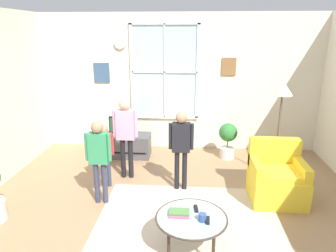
{
  "coord_description": "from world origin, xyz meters",
  "views": [
    {
      "loc": [
        0.22,
        -3.66,
        2.41
      ],
      "look_at": [
        -0.12,
        0.99,
        0.98
      ],
      "focal_mm": 32.99,
      "sensor_mm": 36.0,
      "label": 1
    }
  ],
  "objects": [
    {
      "name": "cup",
      "position": [
        0.38,
        -0.74,
        0.48
      ],
      "size": [
        0.09,
        0.09,
        0.09
      ],
      "primitive_type": "cylinder",
      "color": "#334C8C",
      "rests_on": "coffee_table"
    },
    {
      "name": "tv_stand",
      "position": [
        -1.1,
        2.05,
        0.22
      ],
      "size": [
        1.07,
        0.48,
        0.45
      ],
      "color": "#4C4C51",
      "rests_on": "ground_plane"
    },
    {
      "name": "person_black_shirt",
      "position": [
        0.1,
        0.77,
        0.8
      ],
      "size": [
        0.38,
        0.17,
        1.27
      ],
      "color": "black",
      "rests_on": "ground_plane"
    },
    {
      "name": "coffee_table",
      "position": [
        0.27,
        -0.68,
        0.41
      ],
      "size": [
        0.81,
        0.81,
        0.44
      ],
      "color": "#99B2B7",
      "rests_on": "ground_plane"
    },
    {
      "name": "person_red_shirt",
      "position": [
        -1.11,
        0.78,
        0.65
      ],
      "size": [
        0.31,
        0.14,
        1.04
      ],
      "color": "#333851",
      "rests_on": "ground_plane"
    },
    {
      "name": "remote_near_cup",
      "position": [
        0.44,
        -0.74,
        0.45
      ],
      "size": [
        0.05,
        0.14,
        0.02
      ],
      "primitive_type": "cube",
      "rotation": [
        0.0,
        0.0,
        -0.05
      ],
      "color": "black",
      "rests_on": "coffee_table"
    },
    {
      "name": "television",
      "position": [
        -1.1,
        2.05,
        0.64
      ],
      "size": [
        0.52,
        0.08,
        0.37
      ],
      "color": "#4C4C4C",
      "rests_on": "tv_stand"
    },
    {
      "name": "floor_lamp",
      "position": [
        1.69,
        1.3,
        1.39
      ],
      "size": [
        0.32,
        0.32,
        1.66
      ],
      "color": "black",
      "rests_on": "ground_plane"
    },
    {
      "name": "person_green_shirt",
      "position": [
        -1.04,
        0.28,
        0.78
      ],
      "size": [
        0.37,
        0.17,
        1.24
      ],
      "color": "#333851",
      "rests_on": "ground_plane"
    },
    {
      "name": "potted_plant_by_window",
      "position": [
        0.97,
        2.1,
        0.42
      ],
      "size": [
        0.36,
        0.36,
        0.71
      ],
      "color": "silver",
      "rests_on": "ground_plane"
    },
    {
      "name": "ground_plane",
      "position": [
        0.0,
        0.0,
        -0.01
      ],
      "size": [
        6.27,
        5.89,
        0.02
      ],
      "primitive_type": "cube",
      "color": "#9E7A56"
    },
    {
      "name": "book_stack",
      "position": [
        0.13,
        -0.63,
        0.46
      ],
      "size": [
        0.23,
        0.19,
        0.04
      ],
      "color": "#AC5783",
      "rests_on": "coffee_table"
    },
    {
      "name": "back_wall",
      "position": [
        -0.02,
        2.7,
        1.4
      ],
      "size": [
        5.67,
        0.17,
        2.78
      ],
      "color": "silver",
      "rests_on": "ground_plane"
    },
    {
      "name": "area_rug",
      "position": [
        0.24,
        -0.27,
        0.0
      ],
      "size": [
        2.43,
        2.22,
        0.01
      ],
      "primitive_type": "cube",
      "color": "#C6B29E",
      "rests_on": "ground_plane"
    },
    {
      "name": "armchair",
      "position": [
        1.52,
        0.58,
        0.33
      ],
      "size": [
        0.76,
        0.74,
        0.87
      ],
      "color": "yellow",
      "rests_on": "ground_plane"
    },
    {
      "name": "person_pink_shirt",
      "position": [
        -0.83,
        1.12,
        0.87
      ],
      "size": [
        0.42,
        0.19,
        1.38
      ],
      "color": "black",
      "rests_on": "ground_plane"
    },
    {
      "name": "remote_near_books",
      "position": [
        0.32,
        -0.52,
        0.45
      ],
      "size": [
        0.05,
        0.14,
        0.02
      ],
      "primitive_type": "cube",
      "rotation": [
        0.0,
        0.0,
        0.1
      ],
      "color": "black",
      "rests_on": "coffee_table"
    }
  ]
}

